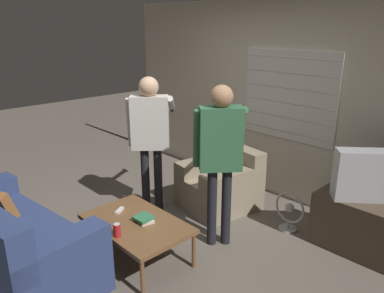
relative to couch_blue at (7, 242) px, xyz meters
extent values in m
plane|color=#665B51|center=(0.47, 1.25, -0.33)|extent=(16.00, 16.00, 0.00)
cube|color=beige|center=(0.47, 3.28, 0.94)|extent=(5.20, 0.06, 2.55)
cube|color=silver|center=(0.80, 3.24, 1.04)|extent=(1.31, 0.02, 1.11)
cube|color=#A4A099|center=(0.80, 3.23, 0.58)|extent=(1.28, 0.00, 0.01)
cube|color=#A4A099|center=(0.80, 3.23, 0.76)|extent=(1.28, 0.00, 0.01)
cube|color=#A4A099|center=(0.80, 3.23, 0.95)|extent=(1.28, 0.00, 0.01)
cube|color=#A4A099|center=(0.80, 3.23, 1.13)|extent=(1.28, 0.00, 0.01)
cube|color=#A4A099|center=(0.80, 3.23, 1.32)|extent=(1.28, 0.00, 0.01)
cube|color=#A4A099|center=(0.80, 3.23, 1.50)|extent=(1.28, 0.00, 0.01)
cube|color=navy|center=(0.00, 0.06, -0.11)|extent=(1.92, 1.05, 0.44)
cube|color=navy|center=(0.79, 0.15, 0.21)|extent=(0.34, 0.87, 0.20)
cube|color=gray|center=(0.42, 2.40, -0.13)|extent=(0.89, 0.96, 0.40)
cube|color=gray|center=(0.47, 2.72, 0.24)|extent=(0.79, 0.32, 0.35)
cube|color=gray|center=(0.69, 2.36, 0.16)|extent=(0.37, 0.88, 0.18)
cube|color=gray|center=(0.16, 2.44, 0.16)|extent=(0.37, 0.88, 0.18)
cube|color=brown|center=(0.62, 1.00, 0.05)|extent=(1.06, 0.68, 0.04)
cylinder|color=brown|center=(0.13, 1.30, -0.15)|extent=(0.04, 0.04, 0.36)
cylinder|color=brown|center=(1.11, 1.30, -0.15)|extent=(0.04, 0.04, 0.36)
cylinder|color=brown|center=(0.13, 0.70, -0.15)|extent=(0.04, 0.04, 0.36)
cylinder|color=brown|center=(1.11, 0.70, -0.15)|extent=(0.04, 0.04, 0.36)
cube|color=#4C3D2D|center=(2.10, 2.77, -0.05)|extent=(0.94, 0.58, 0.57)
cube|color=#B2B2B7|center=(2.10, 2.77, 0.49)|extent=(0.68, 0.64, 0.51)
cube|color=black|center=(2.03, 2.85, 0.49)|extent=(0.48, 0.43, 0.42)
cylinder|color=black|center=(-0.10, 1.66, 0.08)|extent=(0.10, 0.10, 0.83)
cylinder|color=black|center=(0.00, 1.77, 0.08)|extent=(0.10, 0.10, 0.83)
cube|color=beige|center=(-0.05, 1.71, 0.81)|extent=(0.44, 0.45, 0.62)
sphere|color=tan|center=(-0.05, 1.71, 1.22)|extent=(0.23, 0.23, 0.23)
cylinder|color=beige|center=(-0.25, 1.57, 0.80)|extent=(0.16, 0.16, 0.59)
cylinder|color=beige|center=(-0.09, 2.07, 0.98)|extent=(0.47, 0.44, 0.28)
cube|color=black|center=(-0.29, 2.26, 0.87)|extent=(0.08, 0.08, 0.13)
cylinder|color=black|center=(0.94, 1.72, 0.09)|extent=(0.10, 0.10, 0.84)
cylinder|color=black|center=(1.04, 1.84, 0.09)|extent=(0.10, 0.10, 0.84)
cube|color=#336642|center=(0.99, 1.78, 0.83)|extent=(0.42, 0.45, 0.63)
sphere|color=#A87A56|center=(0.99, 1.78, 1.24)|extent=(0.22, 0.22, 0.22)
cylinder|color=#336642|center=(0.81, 1.63, 0.82)|extent=(0.17, 0.15, 0.60)
cylinder|color=#336642|center=(0.92, 2.13, 0.98)|extent=(0.49, 0.42, 0.33)
cube|color=white|center=(0.72, 2.30, 0.85)|extent=(0.09, 0.08, 0.13)
cube|color=beige|center=(0.67, 1.06, 0.09)|extent=(0.20, 0.17, 0.03)
cube|color=#33754C|center=(0.67, 1.05, 0.11)|extent=(0.17, 0.17, 0.03)
cylinder|color=red|center=(0.72, 0.72, 0.13)|extent=(0.07, 0.07, 0.12)
cylinder|color=silver|center=(0.72, 0.72, 0.20)|extent=(0.06, 0.06, 0.00)
cube|color=white|center=(0.33, 1.00, 0.08)|extent=(0.10, 0.13, 0.02)
cylinder|color=#A8A8AD|center=(1.35, 2.55, -0.32)|extent=(0.20, 0.20, 0.02)
cylinder|color=#A8A8AD|center=(1.35, 2.55, -0.27)|extent=(0.03, 0.03, 0.08)
torus|color=#A8A8AD|center=(1.35, 2.55, -0.06)|extent=(0.36, 0.02, 0.36)
sphere|color=#A8A8AD|center=(1.35, 2.55, -0.06)|extent=(0.10, 0.10, 0.10)
camera|label=1|loc=(3.31, -0.83, 1.88)|focal=35.00mm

